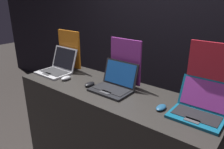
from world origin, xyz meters
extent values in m
cube|color=black|center=(0.00, 1.56, 1.40)|extent=(8.00, 0.05, 2.80)
cube|color=#282623|center=(0.00, 0.31, 0.47)|extent=(1.92, 0.62, 0.94)
cube|color=#B7B7BC|center=(-0.76, 0.25, 0.95)|extent=(0.35, 0.25, 0.02)
cube|color=#2D2D30|center=(-0.76, 0.26, 0.96)|extent=(0.30, 0.18, 0.00)
cube|color=#3F3F42|center=(-0.76, 0.17, 0.96)|extent=(0.10, 0.06, 0.00)
cube|color=#B7B7BC|center=(-0.76, 0.41, 1.08)|extent=(0.35, 0.10, 0.24)
cube|color=black|center=(-0.76, 0.41, 1.08)|extent=(0.31, 0.08, 0.21)
ellipsoid|color=#B2B2B7|center=(-0.51, 0.22, 0.96)|extent=(0.07, 0.11, 0.04)
cube|color=black|center=(-0.76, 0.50, 0.95)|extent=(0.18, 0.07, 0.02)
cube|color=orange|center=(-0.76, 0.50, 1.17)|extent=(0.33, 0.02, 0.41)
cube|color=black|center=(0.02, 0.27, 0.95)|extent=(0.35, 0.23, 0.02)
cube|color=black|center=(0.02, 0.29, 0.96)|extent=(0.31, 0.16, 0.00)
cube|color=#3F3F42|center=(0.02, 0.20, 0.96)|extent=(0.10, 0.05, 0.00)
cube|color=black|center=(0.02, 0.42, 1.07)|extent=(0.35, 0.08, 0.23)
cube|color=#194C99|center=(0.02, 0.41, 1.07)|extent=(0.32, 0.06, 0.20)
ellipsoid|color=black|center=(-0.22, 0.26, 0.96)|extent=(0.07, 0.12, 0.03)
cube|color=black|center=(0.02, 0.50, 0.95)|extent=(0.18, 0.07, 0.02)
cube|color=purple|center=(0.02, 0.50, 1.17)|extent=(0.33, 0.02, 0.41)
cube|color=#0F5170|center=(0.76, 0.29, 0.95)|extent=(0.36, 0.23, 0.02)
cube|color=black|center=(0.76, 0.31, 0.96)|extent=(0.31, 0.16, 0.00)
cube|color=#3F3F42|center=(0.76, 0.22, 0.96)|extent=(0.10, 0.05, 0.00)
cube|color=#0F5170|center=(0.76, 0.45, 1.07)|extent=(0.36, 0.09, 0.22)
cube|color=#8C338C|center=(0.76, 0.44, 1.07)|extent=(0.32, 0.07, 0.19)
ellipsoid|color=navy|center=(0.51, 0.27, 0.95)|extent=(0.06, 0.11, 0.03)
cube|color=black|center=(0.76, 0.49, 0.95)|extent=(0.18, 0.07, 0.02)
cube|color=red|center=(0.76, 0.49, 1.20)|extent=(0.32, 0.02, 0.48)
camera|label=1|loc=(1.12, -1.09, 1.75)|focal=35.00mm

